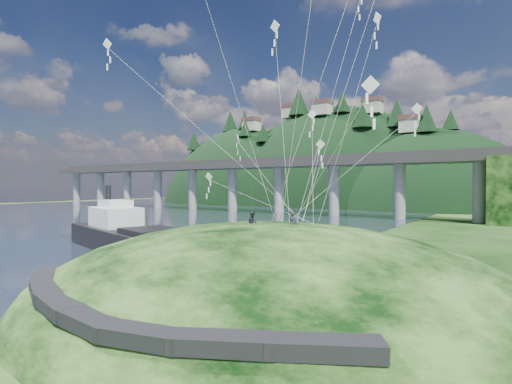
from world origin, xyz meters
The scene contains 10 objects.
ground centered at (0.00, 0.00, 0.00)m, with size 320.00×320.00×0.00m, color black.
water centered at (-72.00, 30.00, 0.01)m, with size 240.00×240.00×0.00m, color #2A374E.
grass_hill centered at (8.00, 2.00, -1.50)m, with size 36.00×32.00×13.00m.
footpath centered at (7.46, -9.74, 2.08)m, with size 22.29×5.84×0.83m.
bridge centered at (-26.46, 70.07, 9.70)m, with size 160.00×11.00×15.00m.
far_ridge centered at (-43.58, 122.17, -7.44)m, with size 153.00×70.00×94.50m.
work_barge centered at (-16.53, 8.92, 1.88)m, with size 22.24×11.46×7.51m.
wooden_dock centered at (-5.58, 5.97, 0.43)m, with size 13.68×2.78×0.97m.
kite_flyers centered at (7.65, 1.89, 5.76)m, with size 3.30×1.71×1.61m.
kite_swarm centered at (9.29, 3.95, 16.84)m, with size 19.54×14.84×19.97m.
Camera 1 is at (22.10, -20.73, 7.56)m, focal length 28.00 mm.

